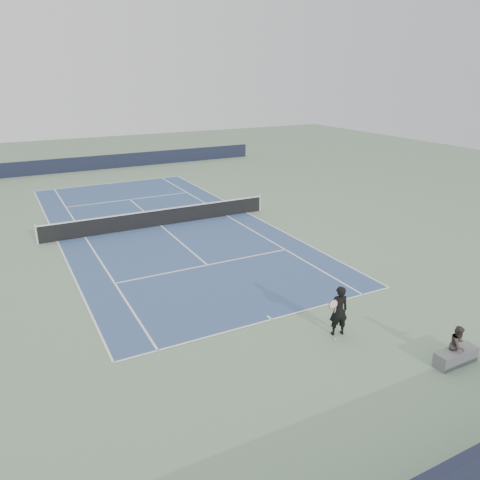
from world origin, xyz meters
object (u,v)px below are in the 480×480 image
tennis_player (339,311)px  tennis_ball (335,340)px  tennis_net (160,217)px  spectator_bench (457,351)px

tennis_player → tennis_ball: (-0.30, -0.30, -0.83)m
tennis_net → tennis_ball: tennis_net is taller
tennis_ball → spectator_bench: (2.34, -2.63, 0.40)m
tennis_net → tennis_player: 13.75m
tennis_player → tennis_ball: bearing=-135.2°
tennis_player → tennis_ball: size_ratio=23.72×
tennis_player → tennis_ball: 0.93m
tennis_ball → spectator_bench: 3.54m
tennis_ball → spectator_bench: size_ratio=0.05×
tennis_net → tennis_ball: (1.11, -13.97, -0.47)m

